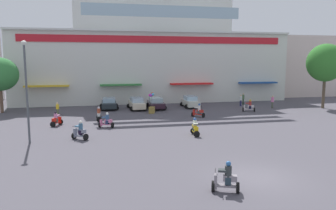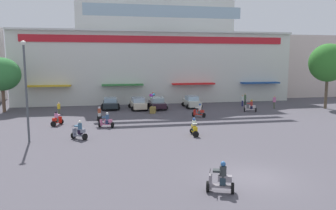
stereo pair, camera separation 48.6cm
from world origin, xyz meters
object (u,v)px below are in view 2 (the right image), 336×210
pedestrian_3 (274,101)px  parked_car_0 (110,103)px  parked_car_2 (157,103)px  streetlamp_near (26,85)px  scooter_rider_4 (251,107)px  scooter_rider_5 (79,131)px  scooter_rider_2 (199,112)px  scooter_rider_7 (194,128)px  plaza_tree_1 (328,63)px  scooter_rider_6 (221,180)px  plaza_tree_0 (2,74)px  parked_car_1 (138,103)px  scooter_rider_3 (99,115)px  pedestrian_0 (245,98)px  parked_car_3 (192,102)px  pedestrian_2 (242,100)px  scooter_rider_1 (57,119)px  balloon_vendor_cart (153,105)px  pedestrian_1 (59,108)px  scooter_rider_0 (106,121)px

pedestrian_3 → parked_car_0: bearing=170.3°
parked_car_2 → streetlamp_near: bearing=-129.4°
parked_car_0 → scooter_rider_4: size_ratio=2.53×
pedestrian_3 → scooter_rider_5: bearing=-152.7°
scooter_rider_2 → scooter_rider_4: (7.21, 2.38, -0.02)m
parked_car_0 → scooter_rider_7: size_ratio=2.66×
plaza_tree_1 → scooter_rider_6: 32.72m
scooter_rider_7 → plaza_tree_0: bearing=140.0°
scooter_rider_5 → parked_car_1: bearing=67.3°
scooter_rider_2 → scooter_rider_3: (-10.73, -0.08, 0.00)m
plaza_tree_0 → pedestrian_0: plaza_tree_0 is taller
parked_car_1 → parked_car_3: bearing=2.5°
parked_car_1 → pedestrian_3: pedestrian_3 is taller
scooter_rider_5 → scooter_rider_4: bearing=27.8°
pedestrian_0 → pedestrian_3: bearing=-60.2°
pedestrian_2 → plaza_tree_1: bearing=-22.3°
parked_car_3 → scooter_rider_1: 18.23m
parked_car_3 → scooter_rider_5: (-13.34, -15.09, -0.13)m
scooter_rider_4 → pedestrian_3: 4.67m
scooter_rider_6 → streetlamp_near: 16.66m
parked_car_0 → parked_car_1: size_ratio=0.93×
parked_car_2 → pedestrian_0: size_ratio=2.77×
plaza_tree_1 → scooter_rider_5: plaza_tree_1 is taller
parked_car_0 → pedestrian_2: size_ratio=2.53×
scooter_rider_2 → scooter_rider_5: 14.50m
parked_car_3 → balloon_vendor_cart: balloon_vendor_cart is taller
pedestrian_1 → pedestrian_2: size_ratio=0.99×
parked_car_1 → scooter_rider_0: 11.32m
scooter_rider_1 → scooter_rider_6: (9.89, -18.14, 0.06)m
scooter_rider_2 → scooter_rider_5: (-12.19, -7.85, 0.02)m
scooter_rider_1 → scooter_rider_5: bearing=-67.5°
parked_car_2 → balloon_vendor_cart: size_ratio=1.81×
scooter_rider_3 → scooter_rider_4: size_ratio=0.97×
parked_car_1 → scooter_rider_0: size_ratio=2.90×
plaza_tree_0 → scooter_rider_6: plaza_tree_0 is taller
plaza_tree_0 → plaza_tree_1: size_ratio=0.79×
parked_car_0 → scooter_rider_5: (-2.72, -15.75, -0.10)m
parked_car_3 → pedestrian_1: 16.75m
parked_car_3 → scooter_rider_7: parked_car_3 is taller
pedestrian_0 → balloon_vendor_cart: 14.53m
scooter_rider_2 → scooter_rider_5: scooter_rider_5 is taller
streetlamp_near → parked_car_3: bearing=41.9°
parked_car_2 → scooter_rider_2: (3.55, -7.02, -0.11)m
parked_car_3 → scooter_rider_7: 16.11m
parked_car_0 → scooter_rider_0: (-0.58, -11.55, -0.15)m
parked_car_1 → pedestrian_1: 9.75m
scooter_rider_7 → scooter_rider_1: bearing=150.8°
scooter_rider_1 → pedestrian_3: bearing=13.1°
scooter_rider_5 → scooter_rider_2: bearing=32.8°
parked_car_3 → pedestrian_1: (-16.39, -3.45, 0.12)m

